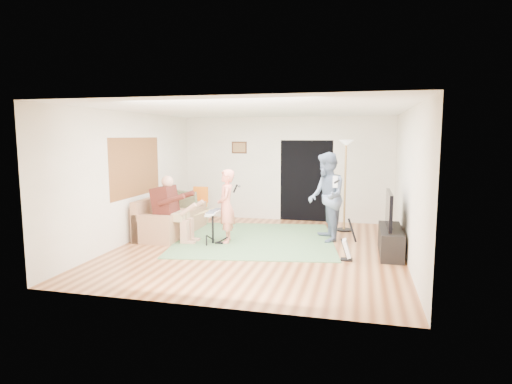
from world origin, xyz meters
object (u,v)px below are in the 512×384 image
drum_kit (213,229)px  tv_cabinet (390,241)px  dining_chair (199,211)px  guitar_spare (347,248)px  singer (226,206)px  television (389,209)px  sofa (169,221)px  torchiere_lamp (345,169)px  guitarist (326,197)px

drum_kit → tv_cabinet: (3.50, 0.06, -0.06)m
dining_chair → tv_cabinet: 4.83m
guitar_spare → tv_cabinet: size_ratio=0.55×
guitar_spare → singer: bearing=163.8°
dining_chair → singer: bearing=-52.0°
dining_chair → television: size_ratio=0.81×
sofa → guitar_spare: bearing=-16.6°
drum_kit → guitar_spare: guitar_spare is taller
torchiere_lamp → tv_cabinet: torchiere_lamp is taller
guitarist → drum_kit: bearing=-85.4°
guitar_spare → tv_cabinet: guitar_spare is taller
torchiere_lamp → singer: bearing=-143.2°
guitar_spare → tv_cabinet: bearing=38.1°
drum_kit → singer: (0.24, 0.17, 0.46)m
singer → dining_chair: size_ratio=1.64×
drum_kit → guitarist: size_ratio=0.38×
sofa → torchiere_lamp: size_ratio=1.00×
singer → guitarist: size_ratio=0.81×
singer → torchiere_lamp: (2.33, 1.74, 0.69)m
television → drum_kit: bearing=-179.0°
singer → guitar_spare: size_ratio=1.99×
guitarist → guitar_spare: bearing=4.1°
sofa → drum_kit: (1.29, -0.65, 0.02)m
guitar_spare → torchiere_lamp: size_ratio=0.36×
sofa → guitarist: guitarist is taller
singer → guitarist: bearing=92.2°
guitarist → guitar_spare: guitarist is taller
sofa → guitar_spare: (4.02, -1.20, -0.07)m
tv_cabinet → television: television is taller
drum_kit → dining_chair: (-1.00, 1.79, 0.03)m
guitarist → tv_cabinet: guitarist is taller
drum_kit → singer: 0.54m
sofa → singer: (1.53, -0.48, 0.48)m
sofa → drum_kit: size_ratio=3.01×
drum_kit → dining_chair: dining_chair is taller
singer → guitarist: (1.99, 0.65, 0.17)m
guitarist → dining_chair: guitarist is taller
drum_kit → torchiere_lamp: (2.57, 1.92, 1.14)m
television → guitar_spare: bearing=-140.0°
guitarist → television: bearing=42.2°
sofa → dining_chair: (0.29, 1.14, 0.05)m
singer → guitar_spare: (2.49, -0.72, -0.54)m
tv_cabinet → guitar_spare: bearing=-141.9°
sofa → television: (4.74, -0.59, 0.57)m
tv_cabinet → sofa: bearing=173.0°
guitar_spare → television: 1.14m
dining_chair → drum_kit: bearing=-60.3°
guitarist → tv_cabinet: 1.63m
sofa → dining_chair: bearing=75.7°
sofa → tv_cabinet: bearing=-7.0°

